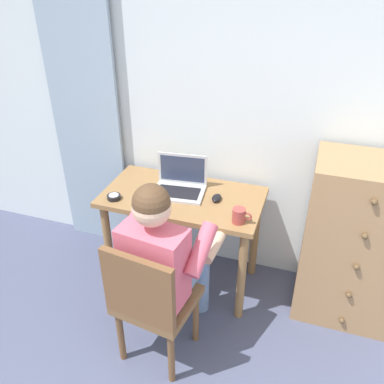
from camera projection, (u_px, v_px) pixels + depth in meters
wall_back at (255, 112)px, 2.65m from camera, size 4.80×0.05×2.50m
curtain_panel at (85, 113)px, 3.00m from camera, size 0.55×0.03×2.25m
desk at (183, 211)px, 2.79m from camera, size 1.07×0.58×0.74m
dresser at (356, 243)px, 2.57m from camera, size 0.64×0.48×1.13m
chair at (151, 300)px, 2.26m from camera, size 0.47×0.45×0.87m
person_seated at (165, 256)px, 2.31m from camera, size 0.58×0.62×1.19m
laptop at (180, 184)px, 2.75m from camera, size 0.37×0.29×0.24m
computer_mouse at (217, 198)px, 2.67m from camera, size 0.06×0.10×0.03m
desk_clock at (114, 197)px, 2.68m from camera, size 0.09×0.09×0.03m
coffee_mug at (239, 216)px, 2.43m from camera, size 0.12×0.08×0.09m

